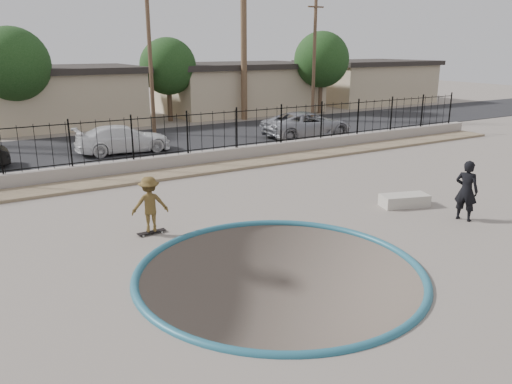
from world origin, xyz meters
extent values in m
cube|color=slate|center=(0.00, 12.00, -1.10)|extent=(120.00, 120.00, 2.20)
torus|color=#235D71|center=(0.00, -1.00, 0.00)|extent=(7.04, 7.04, 0.20)
cube|color=#977E63|center=(0.00, 9.20, 0.06)|extent=(42.00, 1.60, 0.11)
cube|color=#A1978E|center=(0.00, 10.30, 0.30)|extent=(42.00, 0.45, 0.60)
cube|color=black|center=(0.00, 10.30, 0.72)|extent=(40.00, 0.04, 0.03)
cube|color=black|center=(0.00, 10.30, 2.30)|extent=(40.00, 0.04, 0.04)
cube|color=black|center=(0.00, 17.00, 0.02)|extent=(90.00, 8.00, 0.04)
cube|color=tan|center=(0.00, 26.50, 1.75)|extent=(10.00, 8.00, 3.50)
cube|color=#292421|center=(0.00, 26.50, 3.70)|extent=(10.60, 8.60, 0.40)
cube|color=tan|center=(14.00, 26.50, 1.75)|extent=(12.00, 8.00, 3.50)
cube|color=#292421|center=(14.00, 26.50, 3.70)|extent=(12.60, 8.60, 0.40)
cube|color=tan|center=(28.00, 26.50, 1.75)|extent=(11.00, 8.00, 3.50)
cube|color=#292421|center=(28.00, 26.50, 3.70)|extent=(11.60, 8.60, 0.40)
cylinder|color=brown|center=(12.00, 22.00, 5.00)|extent=(0.44, 0.44, 10.00)
cylinder|color=#473323|center=(4.00, 19.00, 4.75)|extent=(0.24, 0.24, 9.50)
cylinder|color=#473323|center=(16.00, 19.00, 4.50)|extent=(0.24, 0.24, 9.00)
cube|color=#473323|center=(16.00, 19.00, 7.80)|extent=(1.30, 0.10, 0.10)
cylinder|color=#473323|center=(-3.00, 23.00, 1.50)|extent=(0.34, 0.34, 3.00)
sphere|color=#143311|center=(-3.00, 23.00, 4.20)|extent=(4.32, 4.32, 4.32)
cylinder|color=#473323|center=(7.00, 24.00, 1.38)|extent=(0.34, 0.34, 2.75)
sphere|color=#143311|center=(7.00, 24.00, 3.85)|extent=(3.96, 3.96, 3.96)
cylinder|color=#473323|center=(19.00, 22.00, 1.50)|extent=(0.34, 0.34, 3.00)
sphere|color=#143311|center=(19.00, 22.00, 4.20)|extent=(4.32, 4.32, 4.32)
imported|color=brown|center=(-1.81, 3.00, 0.81)|extent=(1.15, 0.81, 1.61)
cube|color=black|center=(-1.81, 3.00, 0.06)|extent=(0.85, 0.25, 0.02)
cylinder|color=silver|center=(-2.08, 2.91, 0.03)|extent=(0.06, 0.03, 0.05)
cylinder|color=silver|center=(-2.09, 3.06, 0.03)|extent=(0.06, 0.03, 0.05)
cylinder|color=silver|center=(-1.52, 2.94, 0.03)|extent=(0.06, 0.03, 0.05)
cylinder|color=silver|center=(-1.53, 3.09, 0.03)|extent=(0.06, 0.03, 0.05)
imported|color=black|center=(7.00, -0.80, 0.95)|extent=(0.66, 0.81, 1.90)
cube|color=#B0A99C|center=(6.47, 1.13, 0.20)|extent=(1.74, 1.14, 0.40)
imported|color=white|center=(0.84, 14.67, 0.72)|extent=(4.78, 2.10, 1.37)
imported|color=#999BA2|center=(11.40, 13.40, 0.79)|extent=(5.53, 2.73, 1.51)
camera|label=1|loc=(-6.11, -10.16, 5.24)|focal=35.00mm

